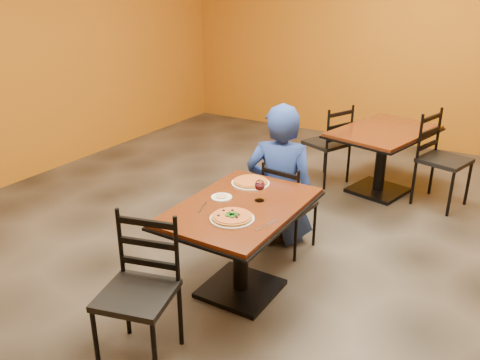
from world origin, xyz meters
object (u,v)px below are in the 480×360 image
Objects in this scene: chair_main_near at (137,296)px; chair_main_far at (289,205)px; chair_second_left at (326,143)px; table_main at (241,228)px; side_plate at (222,197)px; pizza_far at (250,181)px; diner at (281,173)px; table_second at (383,146)px; plate_far at (250,183)px; plate_main at (232,219)px; pizza_main at (232,216)px; wine_glass at (260,190)px; chair_second_right at (444,161)px.

chair_main_near is 1.79m from chair_main_far.
chair_main_near is 3.49m from chair_second_left.
table_main is 0.99m from chair_main_near.
chair_main_far is 0.87m from side_plate.
table_main is 0.46m from pizza_far.
chair_main_near is at bearing 25.45° from chair_second_left.
diner is at bearing 87.43° from side_plate.
table_second is 2.19m from plate_far.
table_second is at bearing 82.28° from table_main.
chair_main_near reaches higher than plate_far.
pizza_far reaches higher than plate_main.
pizza_main is at bearing 31.00° from chair_second_left.
chair_second_left reaches higher than side_plate.
table_second is 3.52m from chair_main_near.
table_main is at bearing 65.34° from chair_main_near.
table_main is at bearing -97.72° from table_second.
table_second is 2.41m from wine_glass.
diner reaches higher than plate_main.
pizza_far is (0.18, -2.13, 0.30)m from chair_second_left.
table_second is 4.57× the size of plate_far.
diner is 7.23× the size of wine_glass.
chair_main_far reaches higher than plate_far.
chair_second_left reaches higher than wine_glass.
chair_main_far is 0.65× the size of diner.
wine_glass is at bearing 100.63° from chair_main_far.
chair_second_right is (1.17, 3.48, 0.03)m from chair_main_near.
pizza_main is (0.23, 0.74, 0.29)m from chair_main_near.
plate_main is at bearing 0.00° from pizza_main.
wine_glass is at bearing 88.13° from pizza_main.
table_second is at bearing 77.26° from pizza_far.
chair_second_left is (-0.32, 2.51, -0.08)m from table_main.
plate_main is at bearing -71.14° from pizza_far.
wine_glass reaches higher than table_second.
chair_main_near is 3.42× the size of pizza_far.
plate_main and plate_far have the same top height.
plate_far is 0.36m from side_plate.
chair_second_right is at bearing -142.47° from diner.
chair_main_near is (-0.50, -3.48, -0.08)m from table_second.
pizza_far is (-0.48, -2.13, 0.21)m from table_second.
chair_second_right is at bearing 71.23° from pizza_main.
chair_main_near is 0.95× the size of chair_second_right.
chair_main_near is at bearing -88.62° from side_plate.
diner is (-1.15, -1.57, 0.15)m from chair_second_right.
diner reaches higher than side_plate.
table_main is at bearing -9.12° from side_plate.
table_main is 0.33m from pizza_main.
chair_second_left is 2.44m from wine_glass.
plate_main is (0.22, -1.18, 0.10)m from diner.
diner is 0.92m from side_plate.
chair_second_right is 3.25× the size of plate_far.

